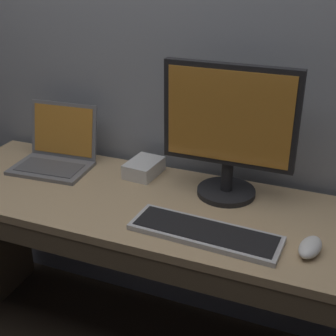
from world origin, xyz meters
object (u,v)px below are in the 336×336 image
object	(u,v)px
computer_mouse	(310,247)
external_drive_box	(144,168)
external_monitor	(229,128)
laptop_space_gray	(56,153)
wired_keyboard	(205,233)

from	to	relation	value
computer_mouse	external_drive_box	world-z (taller)	external_drive_box
computer_mouse	external_drive_box	distance (m)	0.74
external_monitor	laptop_space_gray	bearing A→B (deg)	-179.53
laptop_space_gray	wired_keyboard	bearing A→B (deg)	-20.09
wired_keyboard	external_monitor	bearing A→B (deg)	92.43
laptop_space_gray	wired_keyboard	xyz separation A→B (m)	(0.73, -0.27, -0.04)
external_monitor	computer_mouse	distance (m)	0.48
wired_keyboard	laptop_space_gray	bearing A→B (deg)	159.91
wired_keyboard	external_drive_box	xyz separation A→B (m)	(-0.36, 0.32, 0.02)
external_monitor	external_drive_box	world-z (taller)	external_monitor
external_monitor	wired_keyboard	xyz separation A→B (m)	(0.01, -0.27, -0.25)
computer_mouse	external_drive_box	size ratio (longest dim) A/B	0.75
computer_mouse	external_monitor	bearing A→B (deg)	153.60
laptop_space_gray	computer_mouse	world-z (taller)	laptop_space_gray
laptop_space_gray	external_drive_box	world-z (taller)	laptop_space_gray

